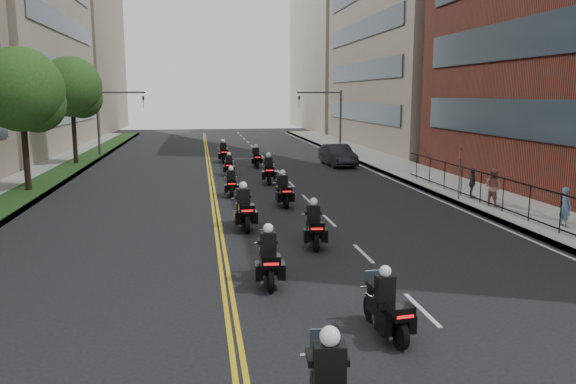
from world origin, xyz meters
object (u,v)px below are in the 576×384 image
motorcycle_6 (231,184)px  motorcycle_7 (269,171)px  pedestrian_c (472,183)px  motorcycle_1 (387,309)px  motorcycle_4 (244,210)px  motorcycle_3 (314,227)px  parked_sedan (338,155)px  motorcycle_2 (269,260)px  motorcycle_10 (223,153)px  pedestrian_b (493,187)px  pedestrian_a (565,207)px  motorcycle_9 (256,158)px  motorcycle_5 (283,192)px  motorcycle_8 (229,166)px

motorcycle_6 → motorcycle_7: bearing=59.5°
motorcycle_6 → pedestrian_c: 12.15m
motorcycle_1 → motorcycle_4: size_ratio=0.84×
motorcycle_3 → motorcycle_6: (-2.27, 10.28, -0.05)m
motorcycle_6 → parked_sedan: (8.52, 11.43, 0.18)m
motorcycle_2 → motorcycle_10: motorcycle_10 is taller
motorcycle_2 → pedestrian_b: (11.48, 8.70, 0.34)m
motorcycle_6 → motorcycle_4: bearing=-88.1°
motorcycle_6 → pedestrian_b: size_ratio=1.23×
motorcycle_3 → pedestrian_a: 10.16m
motorcycle_2 → motorcycle_9: motorcycle_2 is taller
motorcycle_4 → motorcycle_9: size_ratio=1.12×
motorcycle_5 → pedestrian_a: 12.00m
motorcycle_10 → pedestrian_c: 21.42m
motorcycle_3 → pedestrian_a: (10.13, 0.82, 0.25)m
parked_sedan → pedestrian_c: size_ratio=3.25×
motorcycle_3 → motorcycle_6: motorcycle_3 is taller
motorcycle_6 → pedestrian_a: pedestrian_a is taller
motorcycle_3 → motorcycle_2: bearing=-113.7°
pedestrian_c → motorcycle_7: bearing=81.7°
motorcycle_8 → motorcycle_9: size_ratio=0.92×
motorcycle_1 → motorcycle_6: same height
pedestrian_a → motorcycle_3: bearing=90.4°
parked_sedan → pedestrian_c: bearing=-81.4°
motorcycle_6 → pedestrian_b: 12.83m
motorcycle_7 → pedestrian_b: pedestrian_b is taller
motorcycle_4 → parked_sedan: (8.44, 18.72, 0.06)m
motorcycle_2 → pedestrian_b: bearing=39.9°
motorcycle_4 → parked_sedan: motorcycle_4 is taller
motorcycle_4 → pedestrian_a: motorcycle_4 is taller
motorcycle_7 → motorcycle_3: bearing=-86.4°
motorcycle_1 → pedestrian_c: pedestrian_c is taller
motorcycle_2 → motorcycle_7: size_ratio=0.93×
parked_sedan → motorcycle_1: bearing=-105.6°
motorcycle_1 → motorcycle_10: bearing=87.4°
motorcycle_1 → pedestrian_b: pedestrian_b is taller
motorcycle_4 → motorcycle_9: 18.97m
motorcycle_2 → pedestrian_a: pedestrian_a is taller
motorcycle_2 → motorcycle_5: motorcycle_5 is taller
pedestrian_a → motorcycle_10: bearing=22.3°
motorcycle_5 → pedestrian_c: size_ratio=1.57×
motorcycle_4 → motorcycle_10: motorcycle_4 is taller
parked_sedan → pedestrian_a: pedestrian_a is taller
pedestrian_a → parked_sedan: bearing=6.3°
motorcycle_2 → motorcycle_9: size_ratio=1.02×
motorcycle_2 → parked_sedan: bearing=74.6°
motorcycle_10 → pedestrian_a: 27.20m
motorcycle_1 → parked_sedan: bearing=71.8°
motorcycle_5 → motorcycle_8: 10.82m
motorcycle_3 → motorcycle_9: (0.19, 21.81, -0.02)m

